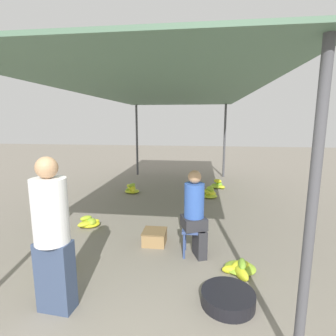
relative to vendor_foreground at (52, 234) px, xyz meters
name	(u,v)px	position (x,y,z in m)	size (l,w,h in m)	color
canopy_post_front_right	(311,218)	(2.38, -0.39, 0.43)	(0.08, 0.08, 2.64)	#4C4C51
canopy_post_back_left	(137,140)	(-0.88, 7.30, 0.43)	(0.08, 0.08, 2.64)	#4C4C51
canopy_post_back_right	(225,141)	(2.38, 7.30, 0.43)	(0.08, 0.08, 2.64)	#4C4C51
canopy_tarp	(166,93)	(0.75, 3.45, 1.77)	(3.66, 8.09, 0.04)	#567A60
vendor_foreground	(52,234)	(0.00, 0.00, 0.00)	(0.39, 0.39, 1.70)	#384766
stool	(194,233)	(1.45, 1.39, -0.53)	(0.34, 0.34, 0.44)	#384C84
vendor_seated	(195,212)	(1.47, 1.38, -0.18)	(0.44, 0.44, 1.34)	#2D2D33
basin_black	(228,298)	(1.87, 0.31, -0.81)	(0.61, 0.61, 0.15)	black
banana_pile_left_0	(59,262)	(-0.41, 0.75, -0.78)	(0.39, 0.39, 0.24)	yellow
banana_pile_left_1	(89,223)	(-0.61, 2.22, -0.80)	(0.42, 0.46, 0.20)	#A9C82E
banana_pile_left_2	(132,189)	(-0.44, 4.74, -0.78)	(0.43, 0.54, 0.28)	yellow
banana_pile_right_0	(210,193)	(1.81, 4.55, -0.77)	(0.44, 0.49, 0.32)	#9BC230
banana_pile_right_1	(218,185)	(2.07, 5.61, -0.80)	(0.46, 0.43, 0.28)	yellow
banana_pile_right_2	(240,268)	(2.09, 0.96, -0.81)	(0.47, 0.52, 0.20)	yellow
crate_near	(155,237)	(0.79, 1.68, -0.77)	(0.39, 0.39, 0.23)	#9E7A4C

